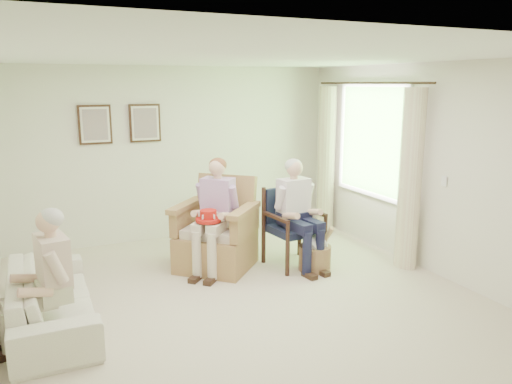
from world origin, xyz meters
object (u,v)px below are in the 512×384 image
wicker_armchair (215,239)px  person_wicker (218,207)px  person_dark (297,206)px  person_sofa (49,272)px  wood_armchair (291,223)px  hatbox (315,252)px  red_hat (208,217)px  sofa (51,298)px

wicker_armchair → person_wicker: 0.49m
person_dark → person_sofa: bearing=-172.1°
wood_armchair → person_wicker: person_wicker is taller
wood_armchair → hatbox: bearing=-73.4°
wicker_armchair → red_hat: wicker_armchair is taller
wicker_armchair → person_sofa: person_sofa is taller
wicker_armchair → person_sofa: bearing=-105.0°
wicker_armchair → sofa: (-2.02, -0.85, -0.09)m
person_dark → person_sofa: size_ratio=1.12×
red_hat → hatbox: 1.45m
wood_armchair → sofa: wood_armchair is taller
sofa → person_sofa: size_ratio=1.55×
person_sofa → person_wicker: bearing=108.4°
hatbox → wicker_armchair: bearing=150.5°
person_dark → person_wicker: bearing=156.6°
person_dark → person_sofa: person_dark is taller
wood_armchair → sofa: size_ratio=0.52×
wicker_armchair → hatbox: wicker_armchair is taller
red_hat → person_sofa: bearing=-152.6°
wood_armchair → wicker_armchair: bearing=157.2°
wicker_armchair → red_hat: 0.51m
person_sofa → hatbox: person_sofa is taller
person_wicker → hatbox: 1.37m
person_wicker → person_sofa: 2.29m
wood_armchair → person_wicker: size_ratio=0.71×
wicker_armchair → hatbox: size_ratio=1.93×
wood_armchair → red_hat: bearing=173.5°
red_hat → wicker_armchair: bearing=57.6°
sofa → person_wicker: bearing=-70.8°
wood_armchair → red_hat: (-1.15, -0.01, 0.21)m
wood_armchair → hatbox: 0.50m
sofa → hatbox: (3.14, 0.22, -0.04)m
sofa → wood_armchair: bearing=-79.0°
wicker_armchair → person_sofa: size_ratio=0.95×
sofa → person_sofa: person_sofa is taller
wicker_armchair → red_hat: bearing=-78.9°
wood_armchair → red_hat: 1.17m
person_sofa → hatbox: bearing=90.9°
wicker_armchair → wood_armchair: size_ratio=1.17×
sofa → person_sofa: bearing=180.0°
person_wicker → person_dark: bearing=27.1°
wicker_armchair → person_wicker: (0.00, -0.15, 0.47)m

